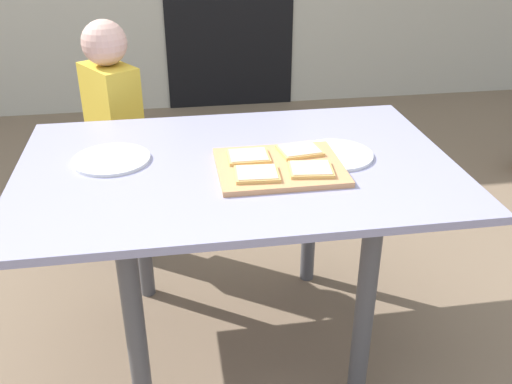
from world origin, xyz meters
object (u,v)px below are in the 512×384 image
object	(u,v)px
pizza_slice_far_left	(248,156)
pizza_slice_far_right	(300,150)
pizza_slice_near_right	(311,169)
dining_table	(237,191)
child_left	(115,129)
pizza_slice_near_left	(257,174)
cutting_board	(279,167)
plate_white_right	(335,155)
plate_white_left	(111,159)

from	to	relation	value
pizza_slice_far_left	pizza_slice_far_right	bearing A→B (deg)	6.67
pizza_slice_far_right	pizza_slice_far_left	bearing A→B (deg)	-173.33
pizza_slice_far_left	pizza_slice_near_right	world-z (taller)	same
pizza_slice_far_left	pizza_slice_near_right	bearing A→B (deg)	-35.91
dining_table	child_left	distance (m)	0.77
pizza_slice_far_right	pizza_slice_near_left	size ratio (longest dim) A/B	1.06
cutting_board	pizza_slice_near_right	distance (m)	0.10
dining_table	pizza_slice_far_left	world-z (taller)	pizza_slice_far_left
pizza_slice_far_left	plate_white_right	world-z (taller)	pizza_slice_far_left
dining_table	pizza_slice_near_right	size ratio (longest dim) A/B	9.70
cutting_board	pizza_slice_far_left	world-z (taller)	pizza_slice_far_left
pizza_slice_far_left	pizza_slice_near_right	xyz separation A→B (m)	(0.16, -0.12, 0.00)
pizza_slice_far_left	plate_white_right	xyz separation A→B (m)	(0.27, 0.01, -0.02)
cutting_board	pizza_slice_far_right	bearing A→B (deg)	44.40
pizza_slice_near_right	child_left	world-z (taller)	child_left
plate_white_left	pizza_slice_far_right	bearing A→B (deg)	-6.35
cutting_board	plate_white_left	distance (m)	0.51
pizza_slice_near_left	plate_white_right	xyz separation A→B (m)	(0.26, 0.13, -0.02)
plate_white_left	child_left	world-z (taller)	child_left
dining_table	plate_white_right	xyz separation A→B (m)	(0.30, 0.00, 0.10)
cutting_board	pizza_slice_near_left	distance (m)	0.10
cutting_board	child_left	size ratio (longest dim) A/B	0.36
plate_white_left	child_left	bearing A→B (deg)	93.55
cutting_board	pizza_slice_far_left	bearing A→B (deg)	145.50
pizza_slice_far_left	pizza_slice_near_left	world-z (taller)	same
pizza_slice_far_right	plate_white_left	world-z (taller)	pizza_slice_far_right
dining_table	pizza_slice_near_left	bearing A→B (deg)	-72.53
pizza_slice_far_left	pizza_slice_near_left	bearing A→B (deg)	-87.19
cutting_board	child_left	distance (m)	0.90
pizza_slice_far_left	plate_white_left	bearing A→B (deg)	168.61
dining_table	child_left	size ratio (longest dim) A/B	1.30
pizza_slice_near_right	child_left	xyz separation A→B (m)	(-0.60, 0.78, -0.14)
dining_table	pizza_slice_far_right	bearing A→B (deg)	3.35
cutting_board	plate_white_left	size ratio (longest dim) A/B	1.56
pizza_slice_far_left	pizza_slice_far_right	world-z (taller)	same
pizza_slice_far_right	pizza_slice_near_right	xyz separation A→B (m)	(0.00, -0.14, 0.00)
pizza_slice_far_right	plate_white_right	world-z (taller)	pizza_slice_far_right
pizza_slice_far_right	dining_table	bearing A→B (deg)	-176.65
pizza_slice_far_left	plate_white_right	size ratio (longest dim) A/B	0.53
cutting_board	pizza_slice_far_left	xyz separation A→B (m)	(-0.08, 0.06, 0.01)
cutting_board	pizza_slice_near_right	world-z (taller)	pizza_slice_near_right
pizza_slice_near_right	pizza_slice_far_right	bearing A→B (deg)	90.63
pizza_slice_near_left	child_left	bearing A→B (deg)	119.77
pizza_slice_near_right	child_left	size ratio (longest dim) A/B	0.13
pizza_slice_far_right	child_left	distance (m)	0.89
pizza_slice_far_right	child_left	xyz separation A→B (m)	(-0.60, 0.64, -0.14)
plate_white_right	child_left	xyz separation A→B (m)	(-0.71, 0.65, -0.12)
dining_table	pizza_slice_far_left	xyz separation A→B (m)	(0.03, -0.01, 0.12)
cutting_board	plate_white_left	world-z (taller)	cutting_board
plate_white_right	cutting_board	bearing A→B (deg)	-160.82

